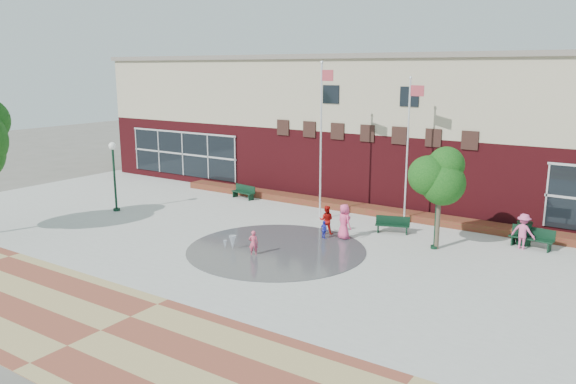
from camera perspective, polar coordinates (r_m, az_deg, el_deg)
The scene contains 22 objects.
ground at distance 24.22m, azimuth -5.29°, elevation -7.73°, with size 120.00×120.00×0.00m, color #666056.
plaza_concrete at distance 27.26m, azimuth -0.00°, elevation -5.33°, with size 46.00×18.00×0.01m, color #A8A8A0.
paver_band at distance 19.71m, azimuth -18.49°, elevation -13.23°, with size 46.00×6.00×0.01m, color brown.
splash_pad at distance 26.48m, azimuth -1.20°, elevation -5.88°, with size 8.40×8.40×0.01m, color #383A3D.
library_building at distance 38.11m, azimuth 11.36°, elevation 6.66°, with size 44.40×10.40×9.20m.
flower_bed at distance 33.61m, azimuth 7.19°, elevation -2.00°, with size 26.00×1.20×0.40m, color maroon.
flagpole_left at distance 30.80m, azimuth 3.43°, elevation 5.96°, with size 0.97×0.42×8.73m.
flagpole_right at distance 30.46m, azimuth 12.13°, elevation 4.83°, with size 0.94×0.37×7.94m.
lamp_left at distance 34.52m, azimuth -17.27°, elevation 2.28°, with size 0.44×0.44×4.14m.
lamp_right at distance 26.89m, azimuth 14.90°, elevation -0.91°, with size 0.39×0.39×3.73m.
bench_left at distance 36.67m, azimuth -4.56°, elevation -0.26°, with size 1.83×0.75×0.89m.
bench_mid at distance 29.48m, azimuth 10.55°, elevation -3.61°, with size 1.80×1.02×0.87m.
bench_right at distance 28.96m, azimuth 23.48°, elevation -4.67°, with size 2.03×0.78×0.99m.
trash_can at distance 29.28m, azimuth 22.85°, elevation -3.88°, with size 0.71×0.71×1.17m.
tree_mid at distance 26.61m, azimuth 15.24°, elevation 1.70°, with size 2.91×2.91×4.90m.
water_jet_a at distance 26.57m, azimuth -5.64°, elevation -5.89°, with size 0.34×0.34×0.66m, color white.
water_jet_b at distance 26.69m, azimuth -6.41°, elevation -5.82°, with size 0.19×0.19×0.42m, color white.
child_splash at distance 25.59m, azimuth -3.53°, elevation -5.20°, with size 0.43×0.28×1.17m, color #DC4865.
adult_red at distance 28.74m, azimuth 3.91°, elevation -2.86°, with size 0.74×0.57×1.51m, color #AF110D.
adult_pink at distance 28.00m, azimuth 5.73°, elevation -3.02°, with size 0.87×0.57×1.78m, color #EE477D.
child_blue at distance 28.00m, azimuth 3.69°, elevation -3.87°, with size 0.56×0.23×0.95m, color #272EC6.
person_bench at distance 28.57m, azimuth 22.79°, elevation -3.72°, with size 1.10×0.63×1.71m, color #D5568C.
Camera 1 is at (14.36, -17.62, 8.33)m, focal length 35.00 mm.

